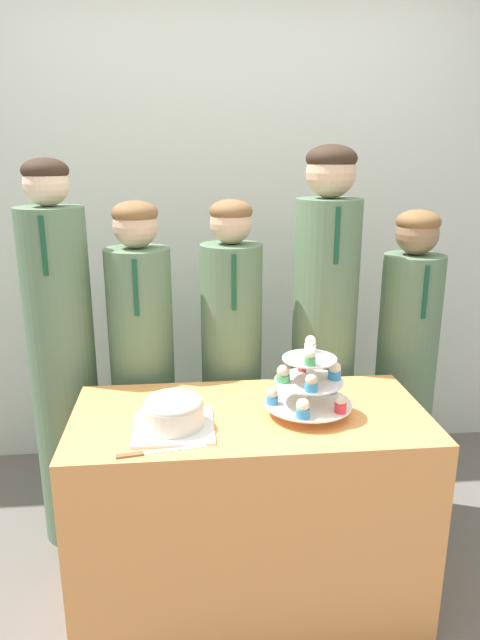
% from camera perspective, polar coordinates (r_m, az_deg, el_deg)
% --- Properties ---
extents(wall_back, '(9.00, 0.06, 2.70)m').
position_cam_1_polar(wall_back, '(3.05, -1.67, 10.85)').
color(wall_back, silver).
rests_on(wall_back, ground_plane).
extents(table, '(1.23, 0.59, 0.77)m').
position_cam_1_polar(table, '(2.20, 0.94, -18.40)').
color(table, '#EF9951').
rests_on(table, ground_plane).
extents(round_cake, '(0.26, 0.26, 0.12)m').
position_cam_1_polar(round_cake, '(1.89, -6.70, -9.05)').
color(round_cake, white).
rests_on(round_cake, table).
extents(cake_knife, '(0.27, 0.06, 0.01)m').
position_cam_1_polar(cake_knife, '(1.78, -9.35, -13.02)').
color(cake_knife, silver).
rests_on(cake_knife, table).
extents(cupcake_stand, '(0.30, 0.30, 0.26)m').
position_cam_1_polar(cupcake_stand, '(1.97, 6.82, -6.33)').
color(cupcake_stand, silver).
rests_on(cupcake_stand, table).
extents(student_0, '(0.27, 0.27, 1.63)m').
position_cam_1_polar(student_0, '(2.49, -17.24, -4.64)').
color(student_0, '#567556').
rests_on(student_0, ground_plane).
extents(student_1, '(0.27, 0.27, 1.47)m').
position_cam_1_polar(student_1, '(2.47, -9.64, -6.17)').
color(student_1, '#567556').
rests_on(student_1, ground_plane).
extents(student_2, '(0.25, 0.26, 1.47)m').
position_cam_1_polar(student_2, '(2.47, -0.84, -5.90)').
color(student_2, '#567556').
rests_on(student_2, ground_plane).
extents(student_3, '(0.27, 0.28, 1.68)m').
position_cam_1_polar(student_3, '(2.49, 8.31, -3.07)').
color(student_3, '#567556').
rests_on(student_3, ground_plane).
extents(student_4, '(0.26, 0.26, 1.42)m').
position_cam_1_polar(student_4, '(2.65, 16.15, -5.46)').
color(student_4, '#567556').
rests_on(student_4, ground_plane).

